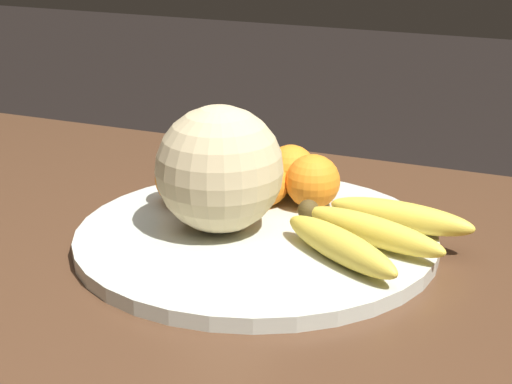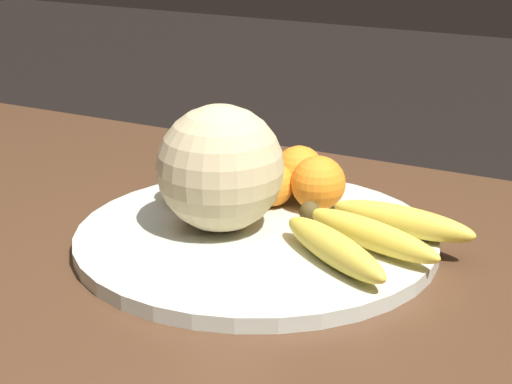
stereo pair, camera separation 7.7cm
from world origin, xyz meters
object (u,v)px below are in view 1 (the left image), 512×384
Objects in this scene: fruit_bowl at (256,237)px; orange_top_small at (266,184)px; banana_bunch at (370,230)px; orange_front_right at (214,161)px; orange_back_right at (313,181)px; kitchen_table at (231,330)px; orange_back_left at (180,179)px; melon at (219,169)px; orange_front_left at (289,169)px; orange_mid_center at (231,171)px.

orange_top_small is at bearing 104.86° from fruit_bowl.
orange_front_right is at bearing 172.59° from banana_bunch.
banana_bunch is at bearing -41.43° from orange_back_right.
orange_back_left is at bearing 139.11° from kitchen_table.
melon is at bearing -167.53° from fruit_bowl.
kitchen_table is 0.27m from orange_front_right.
kitchen_table is 25.65× the size of orange_back_left.
orange_back_right is at bearing 157.80° from banana_bunch.
orange_back_left is (-0.11, -0.09, -0.00)m from orange_front_left.
melon is at bearing -101.46° from orange_top_small.
orange_mid_center is 0.12m from orange_back_right.
orange_back_right reaches higher than orange_back_left.
fruit_bowl is 2.85× the size of melon.
banana_bunch is at bearing -7.82° from orange_back_left.
melon is 0.16m from orange_front_left.
orange_back_left reaches higher than kitchen_table.
orange_top_small is (-0.06, -0.02, -0.01)m from orange_back_right.
banana_bunch is at bearing -26.65° from orange_front_right.
orange_front_left is 1.16× the size of orange_top_small.
orange_front_left is 0.15m from orange_back_left.
kitchen_table is at bearing -53.01° from melon.
orange_back_right is at bearing 73.82° from kitchen_table.
orange_top_small is (0.02, 0.10, -0.05)m from melon.
kitchen_table is 0.24m from orange_front_left.
orange_back_left is (-0.08, 0.06, -0.04)m from melon.
orange_front_right is 0.06m from orange_mid_center.
orange_back_right is at bearing -1.68° from orange_mid_center.
orange_top_small is at bearing -29.23° from orange_front_right.
orange_front_right is (-0.13, 0.14, 0.04)m from fruit_bowl.
orange_back_right reaches higher than orange_top_small.
orange_back_right reaches higher than orange_front_left.
orange_back_right reaches higher than banana_bunch.
banana_bunch is 0.29m from orange_front_right.
orange_front_right is 0.16m from orange_back_right.
kitchen_table is 7.66× the size of banana_bunch.
orange_mid_center is (-0.04, 0.12, -0.04)m from melon.
fruit_bowl is 0.12m from orange_back_right.
orange_back_right is at bearing -14.55° from orange_front_right.
orange_top_small is (-0.16, 0.07, 0.01)m from banana_bunch.
melon is 2.54× the size of orange_front_right.
fruit_bowl is 0.10m from orange_top_small.
orange_front_right reaches higher than orange_top_small.
fruit_bowl is 6.58× the size of orange_mid_center.
banana_bunch is 0.20m from orange_front_left.
orange_mid_center is 1.15× the size of orange_top_small.
orange_back_right is (0.12, -0.00, 0.00)m from orange_mid_center.
orange_back_left is 1.13× the size of orange_top_small.
kitchen_table is at bearing -89.15° from orange_front_left.
orange_back_right is 0.06m from orange_top_small.
fruit_bowl is at bearing -155.17° from banana_bunch.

